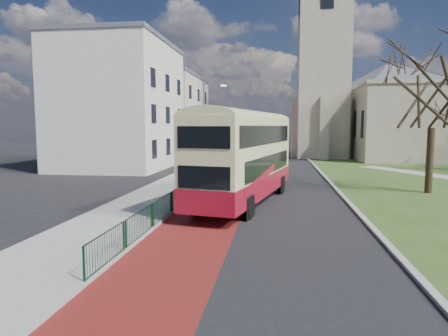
# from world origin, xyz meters

# --- Properties ---
(ground) EXTENTS (160.00, 160.00, 0.00)m
(ground) POSITION_xyz_m (0.00, 0.00, 0.00)
(ground) COLOR black
(ground) RESTS_ON ground
(road_carriageway) EXTENTS (9.00, 120.00, 0.01)m
(road_carriageway) POSITION_xyz_m (1.50, 20.00, 0.01)
(road_carriageway) COLOR black
(road_carriageway) RESTS_ON ground
(bus_lane) EXTENTS (3.40, 120.00, 0.01)m
(bus_lane) POSITION_xyz_m (-1.20, 20.00, 0.01)
(bus_lane) COLOR #591414
(bus_lane) RESTS_ON ground
(pavement_west) EXTENTS (4.00, 120.00, 0.12)m
(pavement_west) POSITION_xyz_m (-5.00, 20.00, 0.06)
(pavement_west) COLOR gray
(pavement_west) RESTS_ON ground
(kerb_west) EXTENTS (0.25, 120.00, 0.13)m
(kerb_west) POSITION_xyz_m (-3.00, 20.00, 0.07)
(kerb_west) COLOR #999993
(kerb_west) RESTS_ON ground
(kerb_east) EXTENTS (0.25, 80.00, 0.13)m
(kerb_east) POSITION_xyz_m (6.10, 22.00, 0.07)
(kerb_east) COLOR #999993
(kerb_east) RESTS_ON ground
(pedestrian_railing) EXTENTS (0.07, 24.00, 1.12)m
(pedestrian_railing) POSITION_xyz_m (-2.95, 4.00, 0.55)
(pedestrian_railing) COLOR #0B3419
(pedestrian_railing) RESTS_ON ground
(gothic_church) EXTENTS (16.38, 18.00, 40.00)m
(gothic_church) POSITION_xyz_m (12.56, 38.00, 13.13)
(gothic_church) COLOR gray
(gothic_church) RESTS_ON ground
(street_block_near) EXTENTS (10.30, 14.30, 13.00)m
(street_block_near) POSITION_xyz_m (-14.00, 22.00, 6.51)
(street_block_near) COLOR beige
(street_block_near) RESTS_ON ground
(street_block_far) EXTENTS (10.30, 16.30, 11.50)m
(street_block_far) POSITION_xyz_m (-14.00, 38.00, 5.76)
(street_block_far) COLOR #BDB1A0
(street_block_far) RESTS_ON ground
(streetlamp) EXTENTS (2.13, 0.18, 8.00)m
(streetlamp) POSITION_xyz_m (-4.35, 18.00, 4.59)
(streetlamp) COLOR gray
(streetlamp) RESTS_ON pavement_west
(bus) EXTENTS (5.10, 12.11, 4.93)m
(bus) POSITION_xyz_m (0.35, 4.07, 2.82)
(bus) COLOR maroon
(bus) RESTS_ON ground
(winter_tree_near) EXTENTS (7.92, 7.92, 10.68)m
(winter_tree_near) POSITION_xyz_m (11.73, 8.97, 7.44)
(winter_tree_near) COLOR #302418
(winter_tree_near) RESTS_ON grass_green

